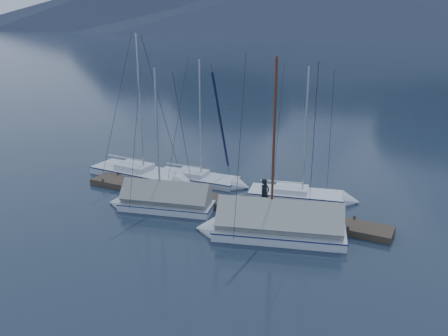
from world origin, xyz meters
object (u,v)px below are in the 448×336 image
(sailboat_covered_near, at_px, (268,227))
(sailboat_open_right, at_px, (310,197))
(sailboat_open_left, at_px, (151,176))
(person, at_px, (265,194))
(sailboat_covered_far, at_px, (158,202))
(sailboat_open_mid, at_px, (208,181))

(sailboat_covered_near, bearing_deg, sailboat_open_right, 85.83)
(sailboat_open_left, relative_size, person, 6.06)
(sailboat_open_left, xyz_separation_m, person, (8.72, -1.94, 0.99))
(sailboat_open_right, xyz_separation_m, sailboat_covered_far, (-6.98, -5.04, 0.26))
(sailboat_open_left, bearing_deg, sailboat_covered_near, -23.43)
(sailboat_open_mid, relative_size, sailboat_open_right, 1.01)
(person, bearing_deg, sailboat_open_mid, 81.00)
(person, bearing_deg, sailboat_covered_near, -133.17)
(sailboat_covered_far, relative_size, person, 5.08)
(sailboat_covered_near, relative_size, sailboat_covered_far, 1.12)
(sailboat_open_left, height_order, sailboat_open_right, sailboat_open_left)
(sailboat_covered_near, distance_m, sailboat_covered_far, 6.60)
(sailboat_covered_near, xyz_separation_m, person, (-1.13, 2.32, 0.69))
(sailboat_open_left, relative_size, sailboat_open_right, 1.20)
(sailboat_open_left, height_order, sailboat_open_mid, sailboat_open_left)
(sailboat_open_left, distance_m, sailboat_covered_near, 10.73)
(sailboat_open_right, relative_size, sailboat_covered_far, 0.99)
(sailboat_open_mid, distance_m, sailboat_covered_near, 8.09)
(sailboat_open_right, distance_m, sailboat_covered_far, 8.61)
(sailboat_open_right, xyz_separation_m, sailboat_covered_near, (-0.40, -5.47, 0.32))
(sailboat_open_right, bearing_deg, sailboat_open_mid, -177.86)
(sailboat_open_mid, distance_m, sailboat_open_right, 6.57)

